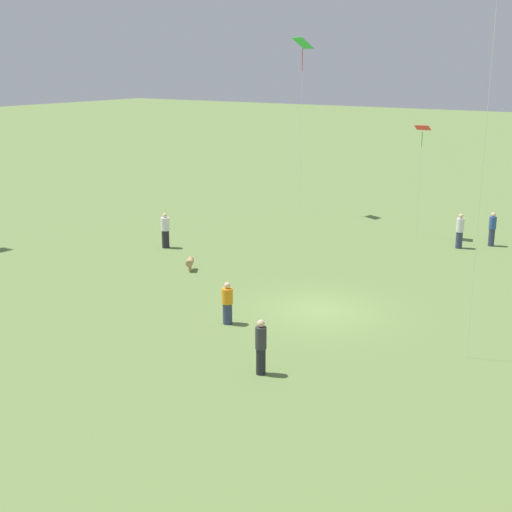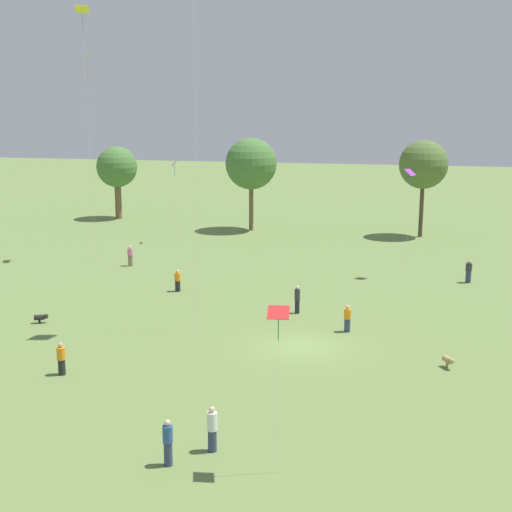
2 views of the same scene
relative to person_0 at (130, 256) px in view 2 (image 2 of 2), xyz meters
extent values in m
plane|color=olive|center=(16.96, -16.50, -0.83)|extent=(240.00, 240.00, 0.00)
cylinder|color=brown|center=(-10.88, 22.69, 1.29)|extent=(0.75, 0.75, 4.24)
sphere|color=#477538|center=(-10.88, 22.69, 5.15)|extent=(4.65, 4.65, 4.65)
cylinder|color=brown|center=(5.90, 18.49, 1.67)|extent=(0.46, 0.46, 5.00)
sphere|color=#477538|center=(5.90, 18.49, 6.16)|extent=(5.33, 5.33, 5.33)
cylinder|color=brown|center=(23.28, 18.67, 1.88)|extent=(0.40, 0.40, 5.43)
sphere|color=#516B33|center=(23.28, 18.67, 6.40)|extent=(4.79, 4.79, 4.79)
cylinder|color=#847056|center=(0.00, 0.00, -0.39)|extent=(0.53, 0.53, 0.89)
cylinder|color=pink|center=(0.00, 0.00, 0.34)|extent=(0.62, 0.62, 0.57)
sphere|color=beige|center=(0.00, 0.00, 0.75)|extent=(0.24, 0.24, 0.24)
cylinder|color=#333D5B|center=(26.82, 0.38, -0.37)|extent=(0.50, 0.50, 0.92)
cylinder|color=#333338|center=(26.82, 0.38, 0.37)|extent=(0.59, 0.59, 0.56)
sphere|color=tan|center=(26.82, 0.38, 0.77)|extent=(0.24, 0.24, 0.24)
cylinder|color=#232328|center=(15.65, -10.28, -0.40)|extent=(0.41, 0.41, 0.86)
cylinder|color=#333338|center=(15.65, -10.28, 0.39)|extent=(0.49, 0.49, 0.72)
sphere|color=beige|center=(15.65, -10.28, 0.87)|extent=(0.24, 0.24, 0.24)
cylinder|color=#333D5B|center=(14.24, -30.62, -0.37)|extent=(0.37, 0.37, 0.92)
cylinder|color=#2D5193|center=(14.24, -30.62, 0.42)|extent=(0.44, 0.44, 0.66)
sphere|color=beige|center=(14.24, -30.62, 0.87)|extent=(0.24, 0.24, 0.24)
cylinder|color=#232328|center=(6.44, -6.83, -0.44)|extent=(0.53, 0.53, 0.78)
cylinder|color=orange|center=(6.44, -6.83, 0.24)|extent=(0.62, 0.62, 0.57)
sphere|color=beige|center=(6.44, -6.83, 0.64)|extent=(0.24, 0.24, 0.24)
cylinder|color=#232328|center=(6.03, -23.23, -0.44)|extent=(0.40, 0.40, 0.79)
cylinder|color=orange|center=(6.03, -23.23, 0.27)|extent=(0.46, 0.46, 0.62)
sphere|color=tan|center=(6.03, -23.23, 0.71)|extent=(0.24, 0.24, 0.24)
cylinder|color=#333D5B|center=(15.52, -29.20, -0.39)|extent=(0.42, 0.42, 0.88)
cylinder|color=white|center=(15.52, -29.20, 0.41)|extent=(0.50, 0.50, 0.73)
sphere|color=beige|center=(15.52, -29.20, 0.90)|extent=(0.24, 0.24, 0.24)
cylinder|color=#333D5B|center=(19.15, -13.33, -0.43)|extent=(0.43, 0.43, 0.80)
cylinder|color=orange|center=(19.15, -13.33, 0.26)|extent=(0.51, 0.51, 0.59)
sphere|color=beige|center=(19.15, -13.33, 0.67)|extent=(0.24, 0.24, 0.24)
cube|color=yellow|center=(-7.24, 8.27, 20.53)|extent=(1.58, 1.54, 0.49)
cylinder|color=green|center=(-7.24, 8.27, 19.33)|extent=(0.04, 0.04, 1.66)
cylinder|color=silver|center=(-7.24, 8.27, 9.85)|extent=(0.01, 0.01, 21.36)
cube|color=purple|center=(22.22, 1.09, 7.25)|extent=(0.93, 0.98, 0.47)
cylinder|color=blue|center=(22.22, 1.09, 6.67)|extent=(0.04, 0.04, 0.70)
cylinder|color=silver|center=(22.22, 1.09, 3.21)|extent=(0.01, 0.01, 8.08)
cylinder|color=silver|center=(10.62, -15.14, 9.36)|extent=(0.01, 0.01, 20.39)
cube|color=yellow|center=(-3.90, 1.81, 16.11)|extent=(1.34, 1.45, 0.81)
cylinder|color=orange|center=(-3.90, 1.81, 14.84)|extent=(0.04, 0.04, 1.84)
cylinder|color=silver|center=(-3.90, 1.81, 7.64)|extent=(0.01, 0.01, 16.94)
cube|color=#E54C99|center=(0.34, 10.54, 6.81)|extent=(0.82, 0.97, 0.66)
cylinder|color=blue|center=(0.34, 10.54, 6.08)|extent=(0.04, 0.04, 0.95)
cylinder|color=silver|center=(0.34, 10.54, 2.99)|extent=(0.01, 0.01, 7.64)
cube|color=red|center=(18.29, -30.24, 5.25)|extent=(0.85, 0.81, 0.31)
cylinder|color=green|center=(18.29, -30.24, 4.62)|extent=(0.04, 0.04, 0.80)
cylinder|color=silver|center=(18.29, -30.24, 2.21)|extent=(0.01, 0.01, 6.08)
cylinder|color=black|center=(0.64, -15.84, -0.46)|extent=(0.68, 0.53, 0.33)
sphere|color=black|center=(1.01, -15.69, -0.41)|extent=(0.30, 0.30, 0.30)
cylinder|color=black|center=(0.64, -15.84, -0.73)|extent=(0.15, 0.15, 0.20)
cylinder|color=tan|center=(24.69, -17.99, -0.41)|extent=(0.56, 0.63, 0.33)
sphere|color=tan|center=(24.88, -18.30, -0.36)|extent=(0.29, 0.29, 0.29)
cylinder|color=tan|center=(24.69, -17.99, -0.70)|extent=(0.15, 0.15, 0.26)
camera|label=1|loc=(4.31, 7.09, 8.74)|focal=50.00mm
camera|label=2|loc=(22.79, -53.53, 12.38)|focal=50.00mm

